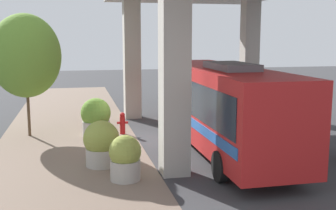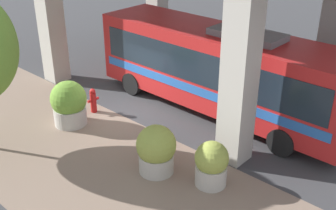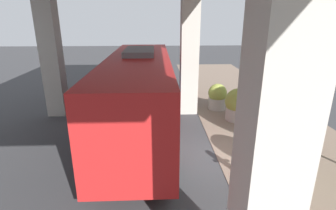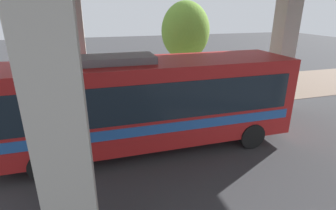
{
  "view_description": "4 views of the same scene",
  "coord_description": "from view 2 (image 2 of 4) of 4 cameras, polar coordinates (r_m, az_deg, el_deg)",
  "views": [
    {
      "loc": [
        -2.66,
        -18.29,
        4.55
      ],
      "look_at": [
        1.24,
        -0.8,
        1.63
      ],
      "focal_mm": 45.0,
      "sensor_mm": 36.0,
      "label": 1
    },
    {
      "loc": [
        -9.83,
        -11.49,
        7.96
      ],
      "look_at": [
        -0.64,
        -3.15,
        1.77
      ],
      "focal_mm": 45.0,
      "sensor_mm": 36.0,
      "label": 2
    },
    {
      "loc": [
        2.19,
        8.49,
        4.98
      ],
      "look_at": [
        1.68,
        -3.28,
        1.01
      ],
      "focal_mm": 28.0,
      "sensor_mm": 36.0,
      "label": 3
    },
    {
      "loc": [
        11.94,
        -4.47,
        5.1
      ],
      "look_at": [
        1.34,
        -1.34,
        1.0
      ],
      "focal_mm": 28.0,
      "sensor_mm": 36.0,
      "label": 4
    }
  ],
  "objects": [
    {
      "name": "ground_plane",
      "position": [
        17.09,
        -6.39,
        -1.43
      ],
      "size": [
        80.0,
        80.0,
        0.0
      ],
      "primitive_type": "plane",
      "color": "#38383A",
      "rests_on": "ground"
    },
    {
      "name": "sidewalk_strip",
      "position": [
        15.56,
        -14.65,
        -5.19
      ],
      "size": [
        6.0,
        40.0,
        0.02
      ],
      "color": "#7A6656",
      "rests_on": "ground"
    },
    {
      "name": "bus",
      "position": [
        16.68,
        7.09,
        5.18
      ],
      "size": [
        2.75,
        10.86,
        3.6
      ],
      "color": "#B21E1E",
      "rests_on": "ground"
    },
    {
      "name": "fire_hydrant",
      "position": [
        17.29,
        -10.09,
        0.61
      ],
      "size": [
        0.52,
        0.25,
        1.05
      ],
      "color": "#B21919",
      "rests_on": "ground"
    },
    {
      "name": "planter_front",
      "position": [
        16.41,
        -13.24,
        0.16
      ],
      "size": [
        1.37,
        1.37,
        1.78
      ],
      "color": "#ADA89E",
      "rests_on": "ground"
    },
    {
      "name": "planter_middle",
      "position": [
        13.26,
        -1.59,
        -6.11
      ],
      "size": [
        1.27,
        1.27,
        1.64
      ],
      "color": "#ADA89E",
      "rests_on": "ground"
    },
    {
      "name": "planter_back",
      "position": [
        12.82,
        5.92,
        -7.98
      ],
      "size": [
        1.03,
        1.03,
        1.48
      ],
      "color": "#ADA89E",
      "rests_on": "ground"
    }
  ]
}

